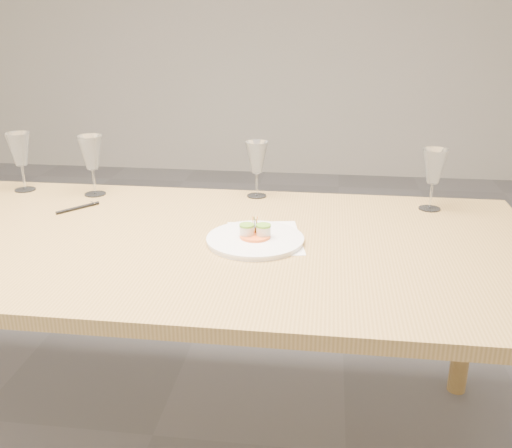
# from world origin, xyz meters

# --- Properties ---
(ground) EXTENTS (7.00, 7.00, 0.00)m
(ground) POSITION_xyz_m (0.00, 0.00, 0.00)
(ground) COLOR slate
(ground) RESTS_ON ground
(dining_table) EXTENTS (2.40, 1.00, 0.75)m
(dining_table) POSITION_xyz_m (0.00, 0.00, 0.68)
(dining_table) COLOR #AE8A4C
(dining_table) RESTS_ON ground
(dinner_plate) EXTENTS (0.29, 0.29, 0.07)m
(dinner_plate) POSITION_xyz_m (0.36, -0.01, 0.76)
(dinner_plate) COLOR white
(dinner_plate) RESTS_ON dining_table
(recipe_sheet) EXTENTS (0.26, 0.31, 0.00)m
(recipe_sheet) POSITION_xyz_m (0.38, 0.03, 0.75)
(recipe_sheet) COLOR white
(recipe_sheet) RESTS_ON dining_table
(ballpoint_pen) EXTENTS (0.11, 0.13, 0.01)m
(ballpoint_pen) POSITION_xyz_m (-0.28, 0.21, 0.76)
(ballpoint_pen) COLOR black
(ballpoint_pen) RESTS_ON dining_table
(wine_glass_0) EXTENTS (0.09, 0.09, 0.22)m
(wine_glass_0) POSITION_xyz_m (-0.57, 0.40, 0.90)
(wine_glass_0) COLOR white
(wine_glass_0) RESTS_ON dining_table
(wine_glass_1) EXTENTS (0.09, 0.09, 0.22)m
(wine_glass_1) POSITION_xyz_m (-0.28, 0.38, 0.90)
(wine_glass_1) COLOR white
(wine_glass_1) RESTS_ON dining_table
(wine_glass_2) EXTENTS (0.08, 0.08, 0.20)m
(wine_glass_2) POSITION_xyz_m (0.31, 0.43, 0.89)
(wine_glass_2) COLOR white
(wine_glass_2) RESTS_ON dining_table
(wine_glass_3) EXTENTS (0.08, 0.08, 0.21)m
(wine_glass_3) POSITION_xyz_m (0.92, 0.36, 0.90)
(wine_glass_3) COLOR white
(wine_glass_3) RESTS_ON dining_table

